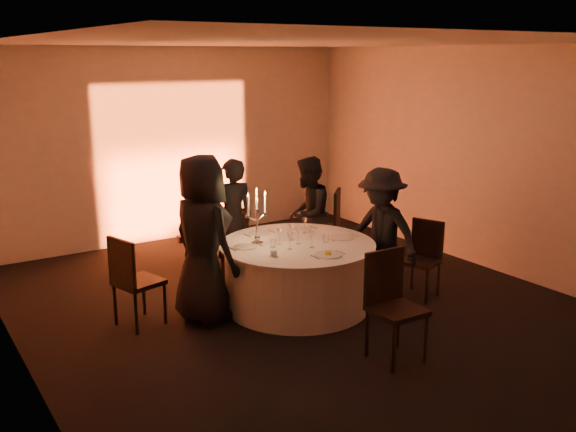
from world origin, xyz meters
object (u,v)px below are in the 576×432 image
guest_left (203,240)px  guest_back_right (308,214)px  banquet_table (297,275)px  chair_right (423,254)px  guest_right (381,233)px  chair_back_right (328,222)px  chair_left (132,277)px  guest_back_left (233,219)px  candelabra (257,224)px  coffee_cup (273,254)px  chair_front (391,298)px  chair_back_left (231,238)px

guest_left → guest_back_right: size_ratio=1.19×
banquet_table → chair_right: (1.49, -0.52, 0.14)m
chair_right → guest_right: 0.59m
chair_back_right → guest_back_right: (-0.41, -0.08, 0.18)m
chair_back_right → chair_left: bearing=-33.9°
chair_right → guest_left: (-2.57, 0.75, 0.41)m
guest_back_left → candelabra: 1.12m
guest_right → chair_left: bearing=-118.5°
candelabra → coffee_cup: bearing=-99.9°
guest_left → chair_front: bearing=-159.4°
chair_back_right → candelabra: candelabra is taller
chair_back_left → guest_left: (-0.95, -1.15, 0.41)m
guest_back_left → guest_right: guest_back_left is taller
chair_right → candelabra: bearing=-132.9°
banquet_table → coffee_cup: coffee_cup is taller
chair_front → guest_back_left: (-0.20, 2.86, 0.20)m
guest_back_right → coffee_cup: bearing=4.3°
chair_left → chair_back_left: 1.90m
guest_back_left → guest_right: bearing=133.8°
chair_left → guest_left: bearing=-125.0°
guest_right → coffee_cup: size_ratio=14.40×
guest_left → chair_back_left: bearing=-51.1°
chair_front → guest_left: guest_left is taller
guest_left → candelabra: (0.68, 0.00, 0.07)m
chair_front → guest_right: bearing=54.3°
chair_front → coffee_cup: 1.41m
chair_front → guest_back_left: bearing=95.4°
coffee_cup → candelabra: bearing=80.1°
banquet_table → candelabra: candelabra is taller
chair_right → coffee_cup: chair_right is taller
chair_front → guest_left: bearing=123.9°
chair_front → guest_left: (-1.13, 1.79, 0.33)m
banquet_table → chair_left: chair_left is taller
guest_back_left → guest_back_right: 1.04m
coffee_cup → candelabra: (0.09, 0.50, 0.20)m
guest_back_left → guest_right: (1.18, -1.56, -0.00)m
chair_front → guest_right: 1.65m
guest_left → guest_back_left: size_ratio=1.17×
guest_right → candelabra: size_ratio=2.40×
banquet_table → guest_left: size_ratio=0.97×
guest_back_left → coffee_cup: (-0.34, -1.57, 0.00)m
guest_right → chair_right: bearing=45.6°
chair_back_right → chair_right: 1.65m
guest_left → coffee_cup: size_ratio=16.92×
guest_right → candelabra: (-1.44, 0.49, 0.21)m
banquet_table → candelabra: size_ratio=2.72×
chair_back_left → guest_right: bearing=130.7°
banquet_table → guest_left: guest_left is taller
chair_left → coffee_cup: chair_left is taller
chair_back_right → guest_back_right: guest_back_right is taller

